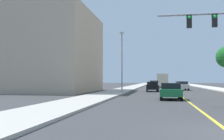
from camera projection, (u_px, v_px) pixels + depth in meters
ground at (171, 89)px, 49.85m from camera, size 192.00×192.00×0.00m
sidewalk_left at (128, 88)px, 51.24m from camera, size 3.54×168.00×0.15m
sidewalk_right at (217, 89)px, 48.47m from camera, size 3.54×168.00×0.15m
lane_marking_center at (171, 89)px, 49.85m from camera, size 0.16×144.00×0.01m
building_left_near at (43, 52)px, 38.70m from camera, size 14.17×15.65×11.24m
street_lamp at (122, 59)px, 33.86m from camera, size 0.56×0.28×7.55m
car_white at (154, 84)px, 52.23m from camera, size 1.89×3.95×1.53m
car_black at (152, 86)px, 38.75m from camera, size 1.90×4.35×1.41m
car_green at (171, 91)px, 22.99m from camera, size 1.85×3.84×1.41m
car_silver at (181, 85)px, 43.97m from camera, size 2.13×4.59×1.43m
delivery_truck at (163, 80)px, 61.80m from camera, size 2.56×8.63×3.04m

